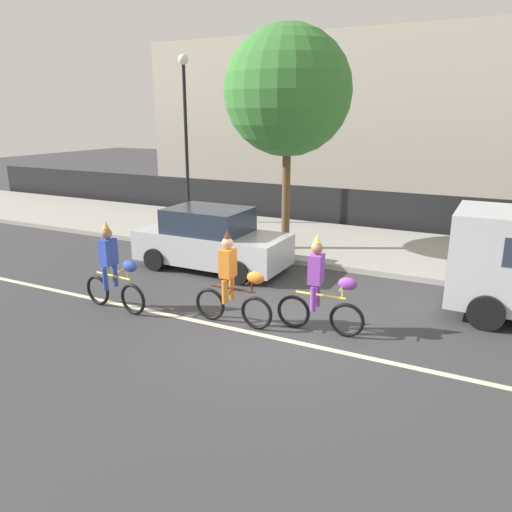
{
  "coord_description": "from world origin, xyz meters",
  "views": [
    {
      "loc": [
        3.65,
        -8.28,
        4.04
      ],
      "look_at": [
        -1.16,
        1.2,
        1.0
      ],
      "focal_mm": 35.0,
      "sensor_mm": 36.0,
      "label": 1
    }
  ],
  "objects_px": {
    "parked_car_silver": "(211,240)",
    "street_lamp_post": "(185,115)",
    "parade_cyclist_cobalt": "(114,272)",
    "parade_cyclist_purple": "(321,291)",
    "parade_cyclist_orange": "(233,284)"
  },
  "relations": [
    {
      "from": "parked_car_silver",
      "to": "street_lamp_post",
      "type": "bearing_deg",
      "value": 130.62
    },
    {
      "from": "parade_cyclist_orange",
      "to": "parade_cyclist_cobalt",
      "type": "bearing_deg",
      "value": -170.19
    },
    {
      "from": "parade_cyclist_cobalt",
      "to": "parade_cyclist_orange",
      "type": "relative_size",
      "value": 1.0
    },
    {
      "from": "parked_car_silver",
      "to": "street_lamp_post",
      "type": "height_order",
      "value": "street_lamp_post"
    },
    {
      "from": "parade_cyclist_purple",
      "to": "parked_car_silver",
      "type": "height_order",
      "value": "parade_cyclist_purple"
    },
    {
      "from": "parade_cyclist_cobalt",
      "to": "street_lamp_post",
      "type": "bearing_deg",
      "value": 113.49
    },
    {
      "from": "parade_cyclist_cobalt",
      "to": "parade_cyclist_purple",
      "type": "bearing_deg",
      "value": 11.64
    },
    {
      "from": "parade_cyclist_purple",
      "to": "parade_cyclist_orange",
      "type": "bearing_deg",
      "value": -165.51
    },
    {
      "from": "parade_cyclist_purple",
      "to": "parked_car_silver",
      "type": "xyz_separation_m",
      "value": [
        -4.04,
        2.59,
        -0.06
      ]
    },
    {
      "from": "parade_cyclist_orange",
      "to": "parade_cyclist_purple",
      "type": "height_order",
      "value": "same"
    },
    {
      "from": "parade_cyclist_cobalt",
      "to": "parked_car_silver",
      "type": "relative_size",
      "value": 0.47
    },
    {
      "from": "parade_cyclist_cobalt",
      "to": "parade_cyclist_orange",
      "type": "distance_m",
      "value": 2.67
    },
    {
      "from": "parade_cyclist_cobalt",
      "to": "parade_cyclist_purple",
      "type": "xyz_separation_m",
      "value": [
        4.29,
        0.88,
        0.0
      ]
    },
    {
      "from": "parade_cyclist_orange",
      "to": "parked_car_silver",
      "type": "xyz_separation_m",
      "value": [
        -2.39,
        3.02,
        -0.06
      ]
    },
    {
      "from": "parked_car_silver",
      "to": "street_lamp_post",
      "type": "relative_size",
      "value": 0.7
    }
  ]
}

